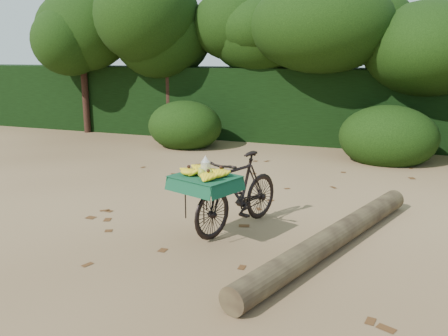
% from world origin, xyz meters
% --- Properties ---
extents(ground, '(80.00, 80.00, 0.00)m').
position_xyz_m(ground, '(0.00, 0.00, 0.00)').
color(ground, tan).
rests_on(ground, ground).
extents(vendor_bicycle, '(1.08, 1.76, 0.95)m').
position_xyz_m(vendor_bicycle, '(-0.09, -0.37, 0.48)').
color(vendor_bicycle, black).
rests_on(vendor_bicycle, ground).
extents(fallen_log, '(1.44, 3.59, 0.27)m').
position_xyz_m(fallen_log, '(1.14, -0.57, 0.13)').
color(fallen_log, brown).
rests_on(fallen_log, ground).
extents(hedge_backdrop, '(26.00, 1.80, 1.80)m').
position_xyz_m(hedge_backdrop, '(0.00, 6.30, 0.90)').
color(hedge_backdrop, black).
rests_on(hedge_backdrop, ground).
extents(tree_row, '(14.50, 2.00, 4.00)m').
position_xyz_m(tree_row, '(-0.65, 5.50, 2.00)').
color(tree_row, black).
rests_on(tree_row, ground).
extents(bush_clumps, '(8.80, 1.70, 0.90)m').
position_xyz_m(bush_clumps, '(0.50, 4.30, 0.45)').
color(bush_clumps, black).
rests_on(bush_clumps, ground).
extents(leaf_litter, '(7.00, 7.30, 0.01)m').
position_xyz_m(leaf_litter, '(0.00, 0.65, 0.01)').
color(leaf_litter, '#4D2D14').
rests_on(leaf_litter, ground).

